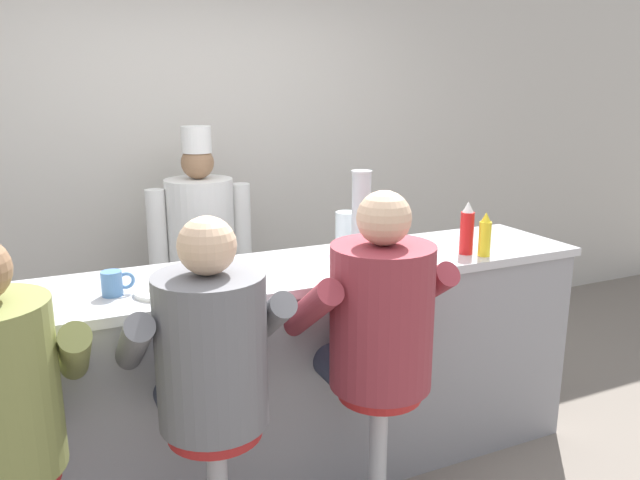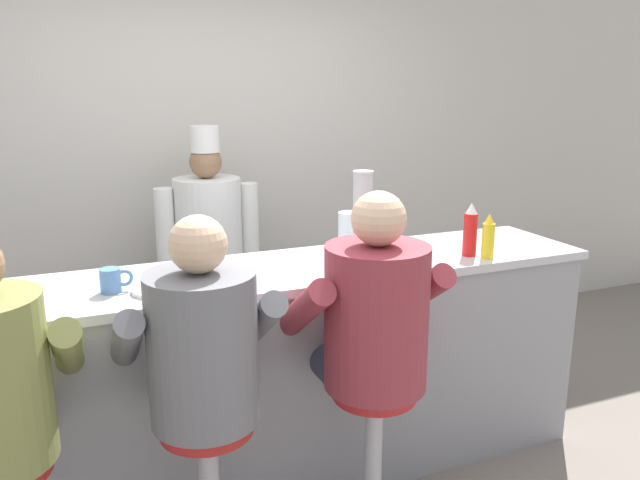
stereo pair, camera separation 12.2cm
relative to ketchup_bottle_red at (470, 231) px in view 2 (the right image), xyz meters
name	(u,v)px [view 2 (the right image)]	position (x,y,z in m)	size (l,w,h in m)	color
wall_back	(203,161)	(-0.91, 1.71, 0.18)	(10.00, 0.06, 2.70)	beige
diner_counter	(281,374)	(-0.91, 0.15, -0.64)	(3.03, 0.62, 1.04)	gray
ketchup_bottle_red	(470,231)	(0.00, 0.00, 0.00)	(0.07, 0.07, 0.26)	red
mustard_bottle_yellow	(488,237)	(0.05, -0.07, -0.02)	(0.06, 0.06, 0.21)	yellow
hot_sauce_bottle_orange	(392,248)	(-0.41, 0.03, -0.05)	(0.03, 0.03, 0.15)	orange
water_pitcher_clear	(350,231)	(-0.48, 0.33, -0.03)	(0.13, 0.12, 0.19)	silver
breakfast_plate	(160,288)	(-1.46, 0.02, -0.11)	(0.22, 0.22, 0.04)	white
cereal_bowl	(18,302)	(-1.97, 0.03, -0.10)	(0.13, 0.13, 0.05)	white
coffee_mug_blue	(112,280)	(-1.64, 0.08, -0.07)	(0.13, 0.08, 0.10)	#4C7AB2
cup_stack_steel	(363,215)	(-0.49, 0.16, 0.09)	(0.10, 0.10, 0.42)	#B7BABF
napkin_dispenser_chrome	(352,260)	(-0.66, -0.07, -0.06)	(0.10, 0.06, 0.13)	silver
diner_seated_grey	(202,358)	(-1.38, -0.37, -0.26)	(0.58, 0.58, 1.43)	#B2B5BA
diner_seated_maroon	(372,326)	(-0.71, -0.37, -0.24)	(0.61, 0.60, 1.47)	#B2B5BA
cook_in_whites_near	(209,246)	(-0.99, 1.25, -0.28)	(0.63, 0.40, 1.61)	#232328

